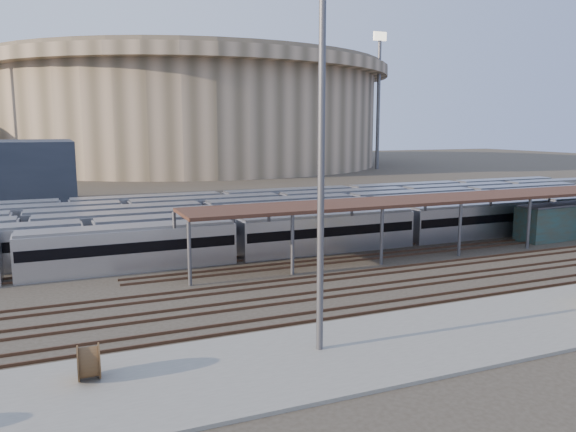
# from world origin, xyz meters

# --- Properties ---
(ground) EXTENTS (420.00, 420.00, 0.00)m
(ground) POSITION_xyz_m (0.00, 0.00, 0.00)
(ground) COLOR #383026
(ground) RESTS_ON ground
(apron) EXTENTS (50.00, 9.00, 0.20)m
(apron) POSITION_xyz_m (-5.00, -15.00, 0.10)
(apron) COLOR gray
(apron) RESTS_ON ground
(subway_trains) EXTENTS (123.09, 23.90, 3.60)m
(subway_trains) POSITION_xyz_m (1.75, 18.50, 1.80)
(subway_trains) COLOR silver
(subway_trains) RESTS_ON ground
(inspection_shed) EXTENTS (60.30, 6.00, 5.30)m
(inspection_shed) POSITION_xyz_m (22.00, 4.00, 4.98)
(inspection_shed) COLOR #525256
(inspection_shed) RESTS_ON ground
(empty_tracks) EXTENTS (170.00, 9.62, 0.18)m
(empty_tracks) POSITION_xyz_m (0.00, -5.00, 0.09)
(empty_tracks) COLOR #4C3323
(empty_tracks) RESTS_ON ground
(stadium) EXTENTS (124.00, 124.00, 32.50)m
(stadium) POSITION_xyz_m (25.00, 140.00, 16.47)
(stadium) COLOR tan
(stadium) RESTS_ON ground
(floodlight_2) EXTENTS (4.00, 1.00, 38.40)m
(floodlight_2) POSITION_xyz_m (70.00, 100.00, 20.65)
(floodlight_2) COLOR #525256
(floodlight_2) RESTS_ON ground
(floodlight_3) EXTENTS (4.00, 1.00, 38.40)m
(floodlight_3) POSITION_xyz_m (-10.00, 160.00, 20.65)
(floodlight_3) COLOR #525256
(floodlight_3) RESTS_ON ground
(teal_boxcar) EXTENTS (15.75, 3.90, 3.64)m
(teal_boxcar) POSITION_xyz_m (35.92, 4.00, 1.82)
(teal_boxcar) COLOR #1E4B4C
(teal_boxcar) RESTS_ON ground
(cable_reel_east) EXTENTS (1.02, 1.75, 1.72)m
(cable_reel_east) POSITION_xyz_m (-16.25, -13.25, 1.06)
(cable_reel_east) COLOR brown
(cable_reel_east) RESTS_ON apron
(yard_light_pole) EXTENTS (0.81, 0.36, 22.86)m
(yard_light_pole) POSITION_xyz_m (-4.54, -14.20, 11.71)
(yard_light_pole) COLOR #525256
(yard_light_pole) RESTS_ON apron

